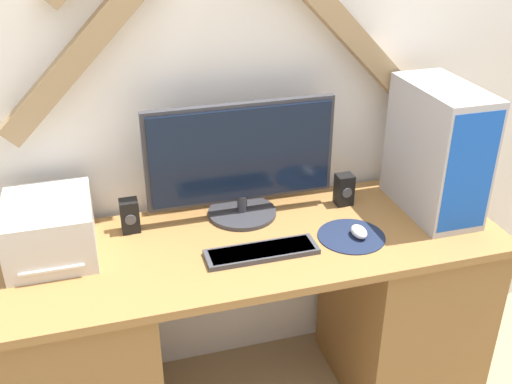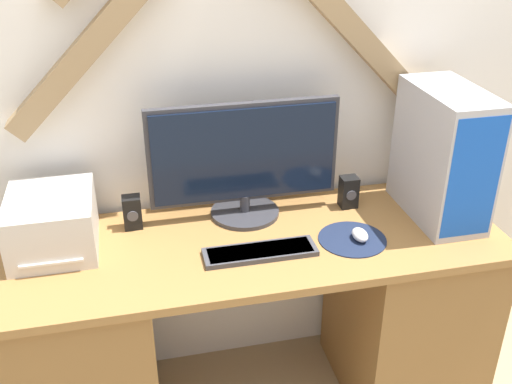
{
  "view_description": "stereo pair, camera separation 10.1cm",
  "coord_description": "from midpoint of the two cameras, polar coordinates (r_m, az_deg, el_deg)",
  "views": [
    {
      "loc": [
        -0.49,
        -1.39,
        1.9
      ],
      "look_at": [
        0.01,
        0.31,
        0.98
      ],
      "focal_mm": 42.0,
      "sensor_mm": 36.0,
      "label": 1
    },
    {
      "loc": [
        -0.39,
        -1.41,
        1.9
      ],
      "look_at": [
        0.01,
        0.31,
        0.98
      ],
      "focal_mm": 42.0,
      "sensor_mm": 36.0,
      "label": 2
    }
  ],
  "objects": [
    {
      "name": "wall_back",
      "position": [
        2.19,
        -4.17,
        13.2
      ],
      "size": [
        6.4,
        0.13,
        2.7
      ],
      "color": "white",
      "rests_on": "ground_plane"
    },
    {
      "name": "desk",
      "position": [
        2.31,
        -1.45,
        -12.65
      ],
      "size": [
        1.76,
        0.62,
        0.79
      ],
      "color": "olive",
      "rests_on": "ground_plane"
    },
    {
      "name": "monitor",
      "position": [
        2.14,
        -2.77,
        3.12
      ],
      "size": [
        0.69,
        0.25,
        0.43
      ],
      "color": "#333338",
      "rests_on": "desk"
    },
    {
      "name": "keyboard",
      "position": [
        2.01,
        -0.86,
        -5.71
      ],
      "size": [
        0.38,
        0.11,
        0.02
      ],
      "color": "#3D3D42",
      "rests_on": "desk"
    },
    {
      "name": "mousepad",
      "position": [
        2.12,
        7.72,
        -4.21
      ],
      "size": [
        0.24,
        0.24,
        0.0
      ],
      "color": "#19233D",
      "rests_on": "desk"
    },
    {
      "name": "mouse",
      "position": [
        2.11,
        8.43,
        -3.78
      ],
      "size": [
        0.05,
        0.08,
        0.04
      ],
      "color": "silver",
      "rests_on": "mousepad"
    },
    {
      "name": "computer_tower",
      "position": [
        2.26,
        15.67,
        3.82
      ],
      "size": [
        0.21,
        0.41,
        0.48
      ],
      "color": "#B2B2B7",
      "rests_on": "desk"
    },
    {
      "name": "printer",
      "position": [
        2.1,
        -20.36,
        -3.35
      ],
      "size": [
        0.28,
        0.33,
        0.19
      ],
      "color": "beige",
      "rests_on": "desk"
    },
    {
      "name": "speaker_left",
      "position": [
        2.17,
        -13.25,
        -2.24
      ],
      "size": [
        0.06,
        0.06,
        0.12
      ],
      "color": "black",
      "rests_on": "desk"
    },
    {
      "name": "speaker_right",
      "position": [
        2.3,
        7.15,
        0.23
      ],
      "size": [
        0.06,
        0.06,
        0.12
      ],
      "color": "black",
      "rests_on": "desk"
    }
  ]
}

